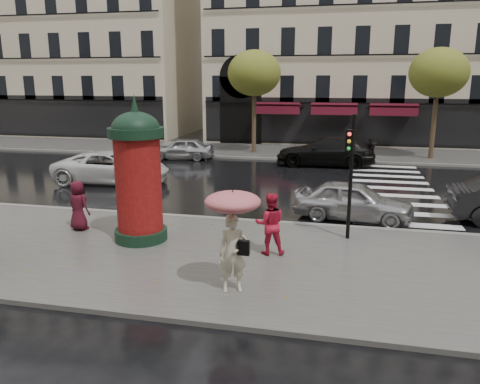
% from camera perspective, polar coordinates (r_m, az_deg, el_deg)
% --- Properties ---
extents(ground, '(160.00, 160.00, 0.00)m').
position_cam_1_polar(ground, '(13.55, -4.36, -7.35)').
color(ground, black).
rests_on(ground, ground).
extents(near_sidewalk, '(90.00, 7.00, 0.12)m').
position_cam_1_polar(near_sidewalk, '(13.08, -5.00, -7.87)').
color(near_sidewalk, '#474744').
rests_on(near_sidewalk, ground).
extents(far_sidewalk, '(90.00, 6.00, 0.12)m').
position_cam_1_polar(far_sidewalk, '(31.68, 5.60, 4.89)').
color(far_sidewalk, '#474744').
rests_on(far_sidewalk, ground).
extents(near_kerb, '(90.00, 0.25, 0.14)m').
position_cam_1_polar(near_kerb, '(16.26, -1.32, -3.44)').
color(near_kerb, slate).
rests_on(near_kerb, ground).
extents(far_kerb, '(90.00, 0.25, 0.14)m').
position_cam_1_polar(far_kerb, '(28.74, 4.86, 4.03)').
color(far_kerb, slate).
rests_on(far_kerb, ground).
extents(zebra_crossing, '(3.60, 11.75, 0.01)m').
position_cam_1_polar(zebra_crossing, '(22.34, 18.01, 0.45)').
color(zebra_crossing, silver).
rests_on(zebra_crossing, ground).
extents(bldg_far_left, '(24.00, 14.00, 22.90)m').
position_cam_1_polar(bldg_far_left, '(49.75, -20.10, 20.33)').
color(bldg_far_left, '#B7A88C').
rests_on(bldg_far_left, ground).
extents(tree_far_left, '(3.40, 3.40, 6.64)m').
position_cam_1_polar(tree_far_left, '(30.63, 1.75, 14.24)').
color(tree_far_left, '#38281C').
rests_on(tree_far_left, ground).
extents(tree_far_right, '(3.40, 3.40, 6.64)m').
position_cam_1_polar(tree_far_right, '(30.55, 23.06, 13.20)').
color(tree_far_right, '#38281C').
rests_on(tree_far_right, ground).
extents(woman_umbrella, '(1.25, 1.25, 2.40)m').
position_cam_1_polar(woman_umbrella, '(10.38, -0.87, -3.96)').
color(woman_umbrella, beige).
rests_on(woman_umbrella, near_sidewalk).
extents(woman_red, '(0.96, 0.81, 1.73)m').
position_cam_1_polar(woman_red, '(12.85, 3.68, -3.88)').
color(woman_red, red).
rests_on(woman_red, near_sidewalk).
extents(man_burgundy, '(0.90, 0.72, 1.60)m').
position_cam_1_polar(man_burgundy, '(15.76, -19.11, -1.54)').
color(man_burgundy, '#440D1B').
rests_on(man_burgundy, near_sidewalk).
extents(morris_column, '(1.60, 1.60, 4.32)m').
position_cam_1_polar(morris_column, '(13.98, -12.33, 2.37)').
color(morris_column, black).
rests_on(morris_column, near_sidewalk).
extents(traffic_light, '(0.28, 0.37, 3.74)m').
position_cam_1_polar(traffic_light, '(14.04, 13.33, 3.19)').
color(traffic_light, black).
rests_on(traffic_light, near_sidewalk).
extents(car_silver, '(4.26, 2.18, 1.39)m').
position_cam_1_polar(car_silver, '(16.82, 13.64, -1.04)').
color(car_silver, '#A8A8AD').
rests_on(car_silver, ground).
extents(car_white, '(5.61, 3.02, 1.50)m').
position_cam_1_polar(car_white, '(23.07, -15.34, 2.92)').
color(car_white, silver).
rests_on(car_white, ground).
extents(car_black, '(5.58, 2.35, 1.61)m').
position_cam_1_polar(car_black, '(27.16, 10.38, 4.86)').
color(car_black, black).
rests_on(car_black, ground).
extents(car_far_silver, '(4.06, 2.05, 1.33)m').
position_cam_1_polar(car_far_silver, '(29.06, -7.09, 5.26)').
color(car_far_silver, '#AEAFB3').
rests_on(car_far_silver, ground).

